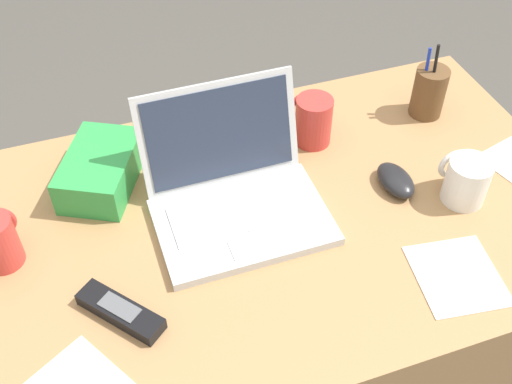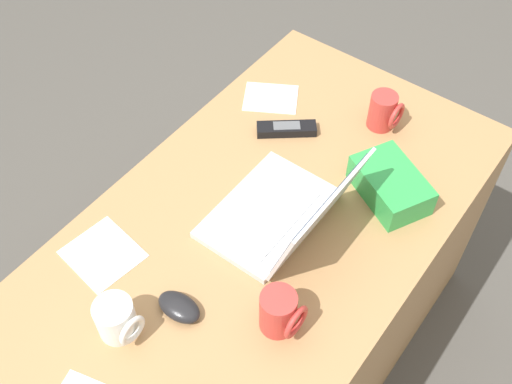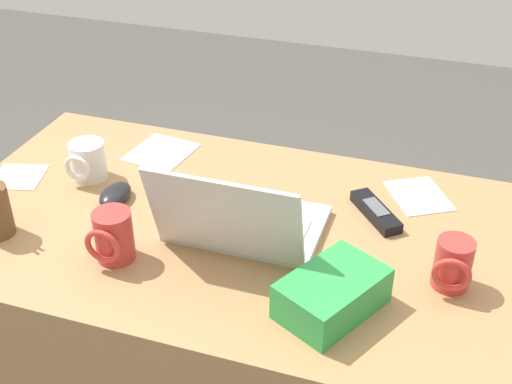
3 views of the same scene
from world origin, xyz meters
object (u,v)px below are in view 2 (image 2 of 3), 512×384
at_px(laptop, 284,213).
at_px(coffee_mug_tall, 384,111).
at_px(cordless_phone, 287,129).
at_px(snack_bag, 390,185).
at_px(computer_mouse, 179,307).
at_px(coffee_mug_spare, 280,313).
at_px(coffee_mug_white, 117,319).

bearing_deg(laptop, coffee_mug_tall, 177.44).
height_order(cordless_phone, snack_bag, snack_bag).
relative_size(laptop, cordless_phone, 2.13).
bearing_deg(coffee_mug_tall, computer_mouse, -4.92).
height_order(laptop, coffee_mug_tall, laptop).
bearing_deg(computer_mouse, coffee_mug_tall, 173.37).
bearing_deg(computer_mouse, snack_bag, 158.35).
distance_m(cordless_phone, snack_bag, 0.33).
height_order(computer_mouse, coffee_mug_spare, coffee_mug_spare).
xyz_separation_m(coffee_mug_white, coffee_mug_tall, (-0.86, 0.13, 0.00)).
bearing_deg(coffee_mug_white, coffee_mug_tall, 171.08).
relative_size(laptop, coffee_mug_spare, 2.98).
bearing_deg(snack_bag, laptop, -33.90).
relative_size(computer_mouse, coffee_mug_white, 1.08).
bearing_deg(cordless_phone, snack_bag, 85.57).
bearing_deg(computer_mouse, cordless_phone, -169.44).
distance_m(coffee_mug_tall, cordless_phone, 0.26).
xyz_separation_m(laptop, coffee_mug_tall, (-0.43, 0.02, 0.01)).
bearing_deg(snack_bag, coffee_mug_spare, -1.26).
relative_size(laptop, coffee_mug_white, 3.36).
relative_size(computer_mouse, coffee_mug_tall, 1.01).
distance_m(laptop, coffee_mug_white, 0.44).
relative_size(computer_mouse, coffee_mug_spare, 0.96).
bearing_deg(coffee_mug_spare, computer_mouse, -61.89).
height_order(coffee_mug_white, coffee_mug_spare, coffee_mug_spare).
height_order(laptop, cordless_phone, laptop).
bearing_deg(coffee_mug_tall, cordless_phone, -47.27).
xyz_separation_m(computer_mouse, coffee_mug_white, (0.11, -0.07, 0.03)).
relative_size(laptop, computer_mouse, 3.12).
bearing_deg(cordless_phone, laptop, 33.78).
distance_m(coffee_mug_white, coffee_mug_spare, 0.33).
height_order(laptop, coffee_mug_spare, laptop).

